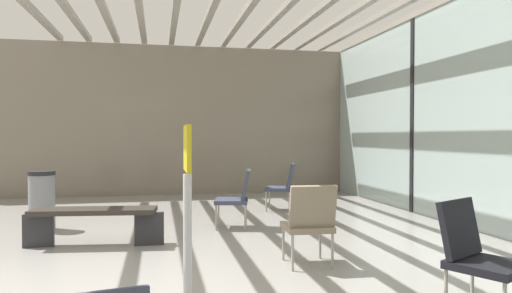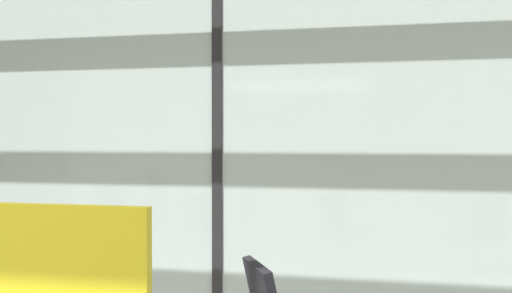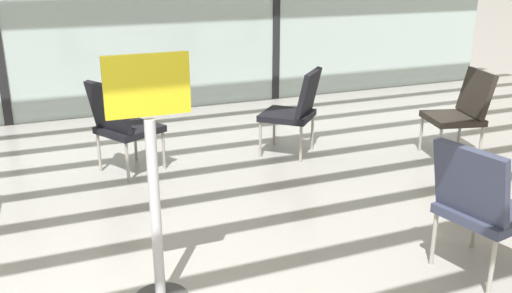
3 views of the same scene
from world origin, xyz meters
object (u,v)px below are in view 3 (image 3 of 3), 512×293
object	(u,v)px
lounge_chair_4	(480,202)
info_sign	(154,194)
lounge_chair_0	(296,107)
lounge_chair_5	(462,109)
lounge_chair_6	(121,122)

from	to	relation	value
lounge_chair_4	info_sign	bearing A→B (deg)	66.06
lounge_chair_0	info_sign	size ratio (longest dim) A/B	0.60
lounge_chair_4	lounge_chair_5	size ratio (longest dim) A/B	1.00
lounge_chair_0	lounge_chair_5	bearing A→B (deg)	108.36
lounge_chair_4	lounge_chair_6	bearing A→B (deg)	22.75
lounge_chair_0	info_sign	bearing A→B (deg)	0.66
lounge_chair_5	lounge_chair_6	xyz separation A→B (m)	(-3.17, 0.81, 0.00)
lounge_chair_4	info_sign	size ratio (longest dim) A/B	0.60
lounge_chair_0	lounge_chair_6	xyz separation A→B (m)	(-1.69, 0.13, 0.00)
lounge_chair_4	info_sign	world-z (taller)	info_sign
info_sign	lounge_chair_4	bearing A→B (deg)	-12.90
lounge_chair_0	lounge_chair_6	size ratio (longest dim) A/B	1.00
lounge_chair_4	lounge_chair_6	xyz separation A→B (m)	(-1.73, 2.59, 0.00)
lounge_chair_5	lounge_chair_6	distance (m)	3.28
lounge_chair_6	lounge_chair_0	bearing A→B (deg)	-122.41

